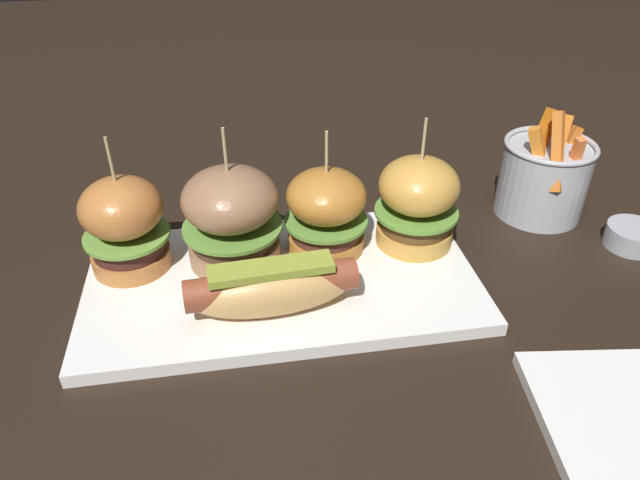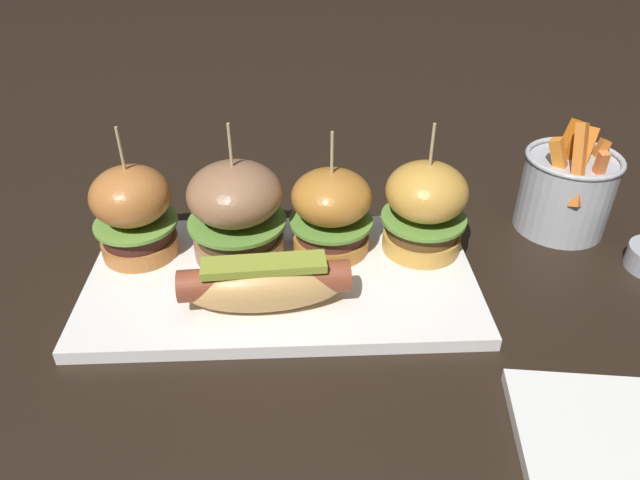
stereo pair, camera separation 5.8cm
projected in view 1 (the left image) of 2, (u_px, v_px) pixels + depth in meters
ground_plane at (283, 286)px, 0.60m from camera, size 3.00×3.00×0.00m
platter_main at (282, 281)px, 0.60m from camera, size 0.40×0.22×0.01m
hot_dog at (272, 287)px, 0.54m from camera, size 0.16×0.06×0.05m
slider_far_left at (124, 224)px, 0.58m from camera, size 0.09×0.09×0.15m
slider_center_left at (231, 216)px, 0.59m from camera, size 0.10×0.10×0.15m
slider_center_right at (326, 210)px, 0.61m from camera, size 0.09×0.09×0.14m
slider_far_right at (417, 201)px, 0.62m from camera, size 0.09×0.09×0.15m
fries_bucket at (544, 177)px, 0.70m from camera, size 0.11×0.11×0.14m
sauce_ramekin at (633, 236)px, 0.66m from camera, size 0.06×0.06×0.02m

